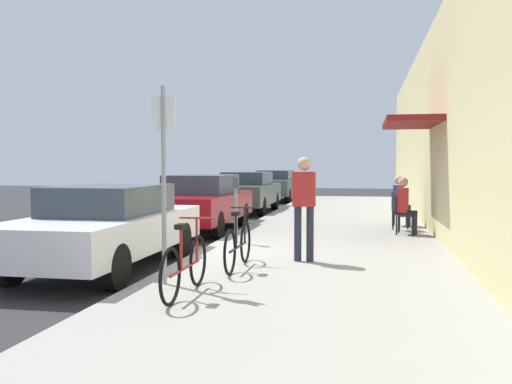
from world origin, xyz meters
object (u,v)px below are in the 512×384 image
Objects in this scene: bicycle_1 at (238,245)px; seated_patron_0 at (405,204)px; pedestrian_standing at (304,200)px; cafe_chair_2 at (398,206)px; street_sign at (164,169)px; seated_patron_2 at (400,199)px; parked_car_1 at (201,202)px; parked_car_2 at (247,191)px; cafe_chair_1 at (401,209)px; parked_car_3 at (275,185)px; parking_meter at (236,205)px; cafe_chair_0 at (403,212)px; bicycle_0 at (185,265)px; parked_car_0 at (107,226)px.

seated_patron_0 is (2.79, 4.72, 0.34)m from bicycle_1.
cafe_chair_2 is at bearing 72.26° from pedestrian_standing.
street_sign is 2.02× the size of seated_patron_2.
parked_car_2 is at bearing 90.00° from parked_car_1.
bicycle_1 is at bearing -120.57° from seated_patron_0.
pedestrian_standing is at bearing -108.31° from seated_patron_2.
parked_car_2 is 5.06× the size of cafe_chair_2.
seated_patron_2 is at bearing 71.69° from pedestrian_standing.
parked_car_1 is 5.06× the size of cafe_chair_1.
pedestrian_standing reaches higher than parked_car_3.
pedestrian_standing is at bearing 41.32° from bicycle_1.
parking_meter is 0.51× the size of street_sign.
cafe_chair_2 is at bearing 90.21° from cafe_chair_1.
cafe_chair_0 is 0.51× the size of pedestrian_standing.
parked_car_3 is 5.06× the size of cafe_chair_0.
parked_car_3 is 3.41× the size of seated_patron_2.
parked_car_1 is at bearing 112.30° from bicycle_1.
seated_patron_2 is (-0.00, 1.75, 0.00)m from seated_patron_0.
parking_meter reaches higher than bicycle_0.
parked_car_1 is 6.86m from street_sign.
cafe_chair_1 is 5.02m from pedestrian_standing.
seated_patron_2 is (0.06, 1.01, 0.19)m from cafe_chair_1.
pedestrian_standing is (1.63, 2.04, -0.52)m from street_sign.
pedestrian_standing reaches higher than parked_car_1.
cafe_chair_2 is (-0.06, 1.76, -0.19)m from seated_patron_0.
parked_car_1 is at bearing 102.73° from street_sign.
parked_car_2 is at bearing 131.60° from cafe_chair_1.
seated_patron_0 is (5.00, -0.68, 0.08)m from parked_car_1.
parked_car_0 is at bearing -90.00° from parked_car_1.
street_sign is 6.96m from cafe_chair_0.
parked_car_2 is 12.96m from bicycle_0.
parked_car_1 is 1.00× the size of parked_car_2.
parked_car_3 is 17.48m from bicycle_1.
parked_car_1 is 1.00× the size of parked_car_3.
parking_meter reaches higher than seated_patron_2.
pedestrian_standing reaches higher than cafe_chair_2.
seated_patron_0 is at bearing 59.43° from bicycle_1.
cafe_chair_0 is at bearing -89.99° from cafe_chair_2.
parked_car_1 is 2.59× the size of pedestrian_standing.
seated_patron_2 is 0.76× the size of pedestrian_standing.
parked_car_1 is 5.06× the size of cafe_chair_2.
cafe_chair_0 is at bearing -68.61° from parked_car_3.
seated_patron_0 is at bearing 42.41° from parked_car_0.
cafe_chair_0 is at bearing 30.97° from parking_meter.
street_sign is at bearing -117.25° from cafe_chair_1.
cafe_chair_1 is at bearing -48.40° from parked_car_2.
parked_car_3 is 11.97m from seated_patron_2.
parked_car_3 is 11.94m from cafe_chair_2.
bicycle_1 is (2.21, -17.34, -0.27)m from parked_car_3.
parked_car_0 is at bearing -90.00° from parked_car_3.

